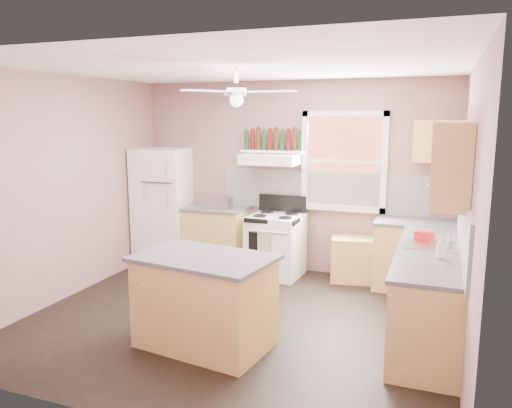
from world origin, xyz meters
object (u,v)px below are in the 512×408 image
at_px(island, 205,303).
at_px(refrigerator, 163,206).
at_px(cart, 353,261).
at_px(toaster, 222,203).
at_px(stove, 276,246).

bearing_deg(island, refrigerator, 136.57).
height_order(cart, island, island).
bearing_deg(toaster, stove, 9.19).
bearing_deg(stove, refrigerator, -176.60).
xyz_separation_m(stove, cart, (1.05, 0.13, -0.15)).
height_order(toaster, island, toaster).
height_order(refrigerator, toaster, refrigerator).
bearing_deg(stove, cart, 11.11).
xyz_separation_m(refrigerator, island, (1.84, -2.32, -0.44)).
bearing_deg(toaster, refrigerator, -177.22).
bearing_deg(toaster, island, -63.31).
bearing_deg(cart, island, -122.66).
height_order(refrigerator, island, refrigerator).
height_order(toaster, stove, toaster).
bearing_deg(refrigerator, cart, -5.25).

